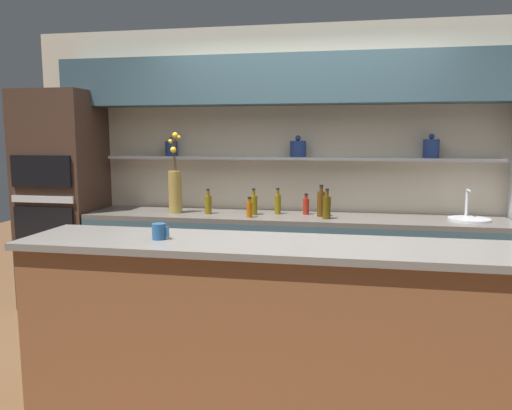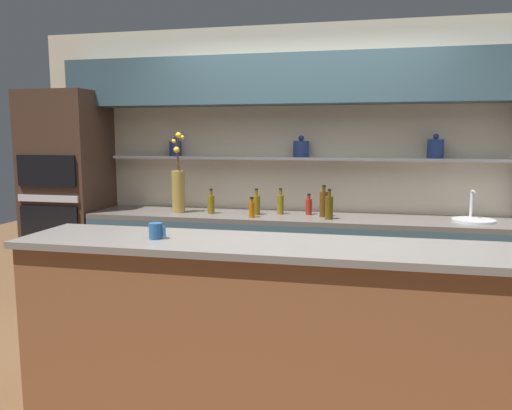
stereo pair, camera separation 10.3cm
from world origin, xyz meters
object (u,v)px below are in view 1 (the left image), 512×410
at_px(bottle_sauce_0, 306,206).
at_px(bottle_sauce_3, 249,209).
at_px(bottle_oil_2, 254,204).
at_px(sink_fixture, 469,218).
at_px(flower_vase, 175,188).
at_px(bottle_oil_4, 278,204).
at_px(bottle_oil_6, 327,207).
at_px(coffee_mug, 159,231).
at_px(bottle_spirit_1, 321,203).
at_px(oven_tower, 63,199).
at_px(bottle_oil_5, 208,204).

xyz_separation_m(bottle_sauce_0, bottle_sauce_3, (-0.46, -0.26, -0.00)).
bearing_deg(bottle_sauce_3, bottle_oil_2, 87.30).
bearing_deg(sink_fixture, flower_vase, -178.73).
xyz_separation_m(bottle_oil_4, bottle_oil_6, (0.44, -0.18, 0.01)).
bearing_deg(coffee_mug, bottle_spirit_1, 63.21).
xyz_separation_m(bottle_oil_2, bottle_sauce_3, (-0.01, -0.15, -0.02)).
distance_m(oven_tower, sink_fixture, 3.65).
xyz_separation_m(bottle_spirit_1, bottle_oil_6, (0.06, -0.12, -0.01)).
xyz_separation_m(bottle_oil_5, bottle_oil_6, (1.05, -0.08, 0.01)).
distance_m(sink_fixture, bottle_oil_4, 1.60).
height_order(bottle_oil_4, bottle_oil_6, bottle_oil_6).
xyz_separation_m(bottle_oil_2, bottle_oil_6, (0.64, -0.10, 0.01)).
bearing_deg(bottle_sauce_0, flower_vase, -173.66).
relative_size(oven_tower, coffee_mug, 20.50).
bearing_deg(sink_fixture, bottle_oil_2, -178.98).
xyz_separation_m(bottle_oil_4, coffee_mug, (-0.44, -1.69, 0.05)).
relative_size(bottle_oil_2, bottle_oil_4, 1.00).
height_order(bottle_sauce_3, bottle_oil_4, bottle_oil_4).
bearing_deg(bottle_sauce_3, bottle_sauce_0, 29.28).
relative_size(bottle_oil_5, coffee_mug, 2.27).
distance_m(sink_fixture, bottle_spirit_1, 1.21).
bearing_deg(coffee_mug, bottle_oil_5, 96.20).
relative_size(bottle_spirit_1, coffee_mug, 2.77).
height_order(oven_tower, bottle_oil_5, oven_tower).
height_order(bottle_oil_5, coffee_mug, bottle_oil_5).
relative_size(flower_vase, bottle_oil_2, 3.10).
height_order(bottle_sauce_0, bottle_sauce_3, bottle_sauce_0).
bearing_deg(bottle_oil_4, flower_vase, -173.58).
relative_size(oven_tower, bottle_oil_2, 8.70).
relative_size(bottle_sauce_3, bottle_oil_5, 0.79).
height_order(sink_fixture, bottle_oil_4, sink_fixture).
height_order(sink_fixture, bottle_sauce_0, sink_fixture).
bearing_deg(bottle_sauce_3, bottle_oil_4, 47.80).
height_order(bottle_spirit_1, bottle_oil_5, bottle_spirit_1).
bearing_deg(bottle_spirit_1, bottle_sauce_3, -164.12).
xyz_separation_m(bottle_sauce_0, bottle_oil_2, (-0.45, -0.11, 0.01)).
xyz_separation_m(bottle_spirit_1, bottle_oil_2, (-0.59, -0.02, -0.02)).
bearing_deg(bottle_oil_6, flower_vase, 176.70).
relative_size(bottle_oil_2, bottle_oil_5, 1.04).
bearing_deg(bottle_oil_4, bottle_spirit_1, -9.06).
xyz_separation_m(bottle_sauce_3, bottle_oil_6, (0.65, 0.05, 0.03)).
height_order(bottle_spirit_1, bottle_oil_4, bottle_spirit_1).
xyz_separation_m(sink_fixture, bottle_oil_6, (-1.15, -0.13, 0.08)).
relative_size(bottle_oil_4, bottle_oil_5, 1.04).
bearing_deg(flower_vase, bottle_oil_2, 1.90).
bearing_deg(bottle_oil_2, sink_fixture, 1.02).
bearing_deg(bottle_oil_5, flower_vase, -179.73).
bearing_deg(bottle_sauce_3, coffee_mug, -98.90).
bearing_deg(bottle_oil_4, bottle_sauce_3, -132.20).
height_order(flower_vase, bottle_oil_6, flower_vase).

